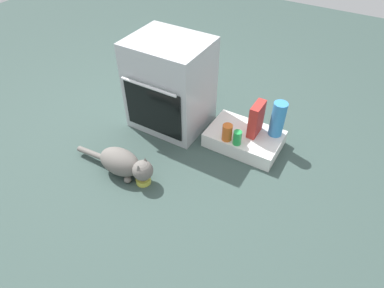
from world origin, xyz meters
TOP-DOWN VIEW (x-y plane):
  - ground at (0.00, 0.00)m, footprint 8.00×8.00m
  - oven at (0.03, 0.41)m, footprint 0.63×0.56m
  - pantry_cabinet at (0.72, 0.45)m, footprint 0.59×0.40m
  - food_bowl at (0.25, -0.31)m, footprint 0.11×0.11m
  - cat at (0.08, -0.32)m, footprint 0.72×0.21m
  - sauce_jar at (0.63, 0.31)m, footprint 0.08×0.08m
  - cereal_box at (0.78, 0.49)m, footprint 0.07×0.18m
  - soda_can at (0.72, 0.30)m, footprint 0.07×0.07m
  - water_bottle at (0.93, 0.57)m, footprint 0.11×0.11m

SIDE VIEW (x-z plane):
  - ground at x=0.00m, z-range 0.00..0.00m
  - food_bowl at x=0.25m, z-range -0.01..0.06m
  - pantry_cabinet at x=0.72m, z-range 0.00..0.13m
  - cat at x=0.08m, z-range 0.01..0.23m
  - soda_can at x=0.72m, z-range 0.13..0.25m
  - sauce_jar at x=0.63m, z-range 0.13..0.27m
  - cereal_box at x=0.78m, z-range 0.13..0.41m
  - water_bottle at x=0.93m, z-range 0.13..0.43m
  - oven at x=0.03m, z-range 0.00..0.78m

